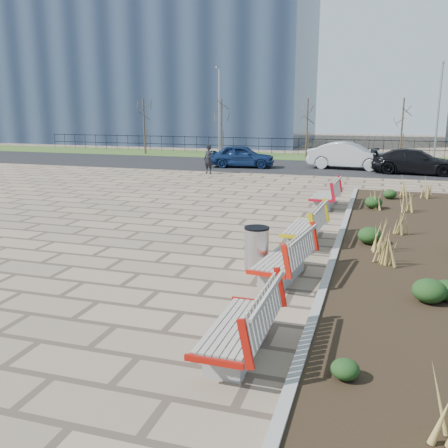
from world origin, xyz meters
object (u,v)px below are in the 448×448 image
(bench_d, at_px, (324,193))
(car_silver, at_px, (349,156))
(car_black, at_px, (415,162))
(bench_b, at_px, (282,256))
(pedestrian, at_px, (209,159))
(lamp_west, at_px, (219,113))
(bench_a, at_px, (237,323))
(bench_c, at_px, (303,225))
(car_blue, at_px, (242,156))
(litter_bin, at_px, (256,249))
(lamp_east, at_px, (438,114))

(bench_d, distance_m, car_silver, 11.62)
(car_silver, height_order, car_black, car_silver)
(bench_b, xyz_separation_m, pedestrian, (-6.92, 15.39, 0.26))
(pedestrian, xyz_separation_m, lamp_west, (-2.08, 8.37, 2.28))
(car_silver, bearing_deg, car_black, -102.91)
(bench_d, relative_size, car_silver, 0.46)
(car_black, bearing_deg, bench_a, 175.82)
(bench_a, relative_size, bench_d, 1.00)
(bench_c, xyz_separation_m, bench_d, (0.00, 5.01, 0.00))
(bench_a, height_order, bench_c, same)
(bench_b, bearing_deg, car_black, 86.10)
(car_blue, bearing_deg, car_black, -98.42)
(litter_bin, bearing_deg, bench_d, 85.07)
(pedestrian, bearing_deg, bench_d, -28.63)
(car_silver, relative_size, lamp_east, 0.76)
(bench_d, height_order, car_blue, car_blue)
(car_silver, relative_size, car_black, 1.01)
(car_silver, relative_size, lamp_west, 0.76)
(pedestrian, height_order, car_black, pedestrian)
(car_blue, bearing_deg, litter_bin, -171.16)
(litter_bin, bearing_deg, bench_a, -80.38)
(lamp_west, bearing_deg, lamp_east, 0.00)
(bench_b, bearing_deg, lamp_west, 117.94)
(litter_bin, height_order, pedestrian, pedestrian)
(lamp_east, bearing_deg, litter_bin, -103.60)
(litter_bin, xyz_separation_m, pedestrian, (-6.27, 14.97, 0.29))
(bench_b, distance_m, car_silver, 19.56)
(bench_c, bearing_deg, lamp_west, 116.53)
(lamp_west, bearing_deg, car_blue, -59.75)
(bench_a, bearing_deg, bench_b, 90.64)
(bench_c, distance_m, lamp_east, 21.57)
(bench_c, xyz_separation_m, car_blue, (-5.94, 15.59, 0.17))
(lamp_west, relative_size, lamp_east, 1.00)
(bench_d, bearing_deg, pedestrian, 134.96)
(bench_a, distance_m, bench_b, 3.42)
(bench_c, distance_m, bench_d, 5.01)
(bench_b, bearing_deg, car_blue, 114.98)
(pedestrian, relative_size, car_blue, 0.40)
(bench_c, bearing_deg, bench_b, -86.84)
(bench_c, bearing_deg, car_black, 80.04)
(car_black, bearing_deg, car_blue, 94.24)
(bench_a, distance_m, litter_bin, 3.89)
(bench_a, xyz_separation_m, car_silver, (0.09, 22.98, 0.27))
(bench_a, distance_m, pedestrian, 20.04)
(bench_c, distance_m, pedestrian, 14.26)
(lamp_east, bearing_deg, bench_a, -100.42)
(bench_b, bearing_deg, bench_a, -82.81)
(bench_c, bearing_deg, car_silver, 92.84)
(pedestrian, distance_m, car_black, 10.93)
(litter_bin, height_order, lamp_west, lamp_west)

